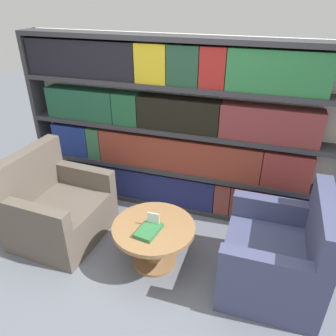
{
  "coord_description": "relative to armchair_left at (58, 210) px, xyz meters",
  "views": [
    {
      "loc": [
        0.9,
        -1.93,
        2.33
      ],
      "look_at": [
        0.05,
        0.69,
        0.81
      ],
      "focal_mm": 35.0,
      "sensor_mm": 36.0,
      "label": 1
    }
  ],
  "objects": [
    {
      "name": "armchair_left",
      "position": [
        0.0,
        0.0,
        0.0
      ],
      "size": [
        0.85,
        0.94,
        0.93
      ],
      "rotation": [
        0.0,
        0.0,
        1.51
      ],
      "color": "brown",
      "rests_on": "ground_plane"
    },
    {
      "name": "table_sign",
      "position": [
        1.09,
        -0.08,
        0.18
      ],
      "size": [
        0.11,
        0.06,
        0.14
      ],
      "color": "black",
      "rests_on": "coffee_table"
    },
    {
      "name": "ground_plane",
      "position": [
        1.04,
        -0.35,
        -0.31
      ],
      "size": [
        14.0,
        14.0,
        0.0
      ],
      "primitive_type": "plane",
      "color": "slate"
    },
    {
      "name": "stray_book",
      "position": [
        1.08,
        -0.17,
        0.14
      ],
      "size": [
        0.2,
        0.28,
        0.04
      ],
      "color": "#2D703D",
      "rests_on": "coffee_table"
    },
    {
      "name": "armchair_right",
      "position": [
        2.19,
        -0.0,
        0.0
      ],
      "size": [
        0.8,
        0.9,
        0.93
      ],
      "rotation": [
        0.0,
        0.0,
        -1.57
      ],
      "color": "#42476B",
      "rests_on": "ground_plane"
    },
    {
      "name": "bookshelf",
      "position": [
        1.01,
        0.93,
        0.64
      ],
      "size": [
        3.57,
        0.3,
        1.94
      ],
      "color": "silver",
      "rests_on": "ground_plane"
    },
    {
      "name": "coffee_table",
      "position": [
        1.09,
        -0.08,
        -0.0
      ],
      "size": [
        0.76,
        0.76,
        0.43
      ],
      "color": "olive",
      "rests_on": "ground_plane"
    }
  ]
}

